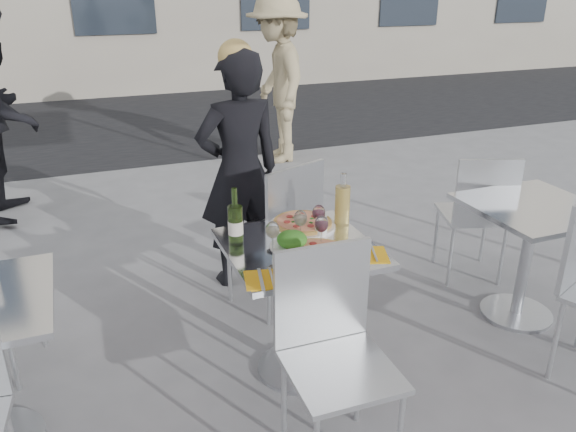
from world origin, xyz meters
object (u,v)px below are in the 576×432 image
object	(u,v)px
chair_near	(332,339)
wineglass_red_b	(319,214)
wineglass_white_b	(300,219)
napkin_left	(265,279)
salad_plate	(292,241)
carafe	(342,205)
side_chair_rfar	(478,208)
pizza_near	(318,253)
sugar_shaker	(321,225)
napkin_right	(368,254)
pedestrian_b	(278,80)
side_table_right	(529,238)
main_table	(299,283)
chair_far	(282,225)
pizza_far	(303,223)
wineglass_white_a	(272,231)
wineglass_red_a	(321,225)
woman_diner	(239,172)
wine_bottle	(235,223)

from	to	relation	value
chair_near	wineglass_red_b	world-z (taller)	chair_near
wineglass_white_b	napkin_left	xyz separation A→B (m)	(-0.31, -0.34, -0.11)
salad_plate	carafe	size ratio (longest dim) A/B	0.76
wineglass_white_b	side_chair_rfar	bearing A→B (deg)	15.86
pizza_near	salad_plate	xyz separation A→B (m)	(-0.09, 0.12, 0.03)
chair_near	sugar_shaker	xyz separation A→B (m)	(0.23, 0.62, 0.24)
salad_plate	napkin_right	xyz separation A→B (m)	(0.31, -0.21, -0.03)
side_chair_rfar	pedestrian_b	xyz separation A→B (m)	(-0.24, 3.25, 0.39)
side_table_right	napkin_left	xyz separation A→B (m)	(-1.77, -0.27, 0.21)
main_table	chair_far	bearing A→B (deg)	77.05
chair_far	salad_plate	distance (m)	0.69
chair_far	main_table	bearing A→B (deg)	55.01
wineglass_red_b	carafe	bearing A→B (deg)	17.90
pizza_far	sugar_shaker	distance (m)	0.15
pedestrian_b	wineglass_white_b	world-z (taller)	pedestrian_b
pedestrian_b	pizza_far	world-z (taller)	pedestrian_b
main_table	salad_plate	distance (m)	0.25
wineglass_white_a	pizza_far	bearing A→B (deg)	42.30
pizza_near	wineglass_red_a	world-z (taller)	wineglass_red_a
pedestrian_b	pizza_far	bearing A→B (deg)	-11.45
woman_diner	wineglass_white_a	distance (m)	1.12
wineglass_white_a	wineglass_red_a	size ratio (longest dim) A/B	1.00
sugar_shaker	napkin_left	distance (m)	0.55
wine_bottle	wineglass_red_b	world-z (taller)	wine_bottle
side_table_right	pedestrian_b	bearing A→B (deg)	93.40
main_table	wineglass_white_b	bearing A→B (deg)	62.92
wineglass_white_b	salad_plate	bearing A→B (deg)	-134.42
side_chair_rfar	carafe	size ratio (longest dim) A/B	3.18
side_table_right	pedestrian_b	size ratio (longest dim) A/B	0.40
pizza_far	wineglass_red_b	size ratio (longest dim) A/B	2.24
carafe	wineglass_white_b	size ratio (longest dim) A/B	1.84
chair_near	salad_plate	size ratio (longest dim) A/B	4.34
main_table	wine_bottle	xyz separation A→B (m)	(-0.28, 0.13, 0.32)
wine_bottle	napkin_right	distance (m)	0.67
chair_near	side_chair_rfar	xyz separation A→B (m)	(1.59, 1.03, -0.02)
main_table	pizza_near	xyz separation A→B (m)	(0.04, -0.13, 0.22)
woman_diner	napkin_left	world-z (taller)	woman_diner
side_chair_rfar	chair_near	bearing A→B (deg)	52.36
napkin_right	wineglass_white_a	bearing A→B (deg)	173.58
pedestrian_b	napkin_right	xyz separation A→B (m)	(-1.01, -3.96, -0.18)
side_table_right	salad_plate	world-z (taller)	salad_plate
woman_diner	wineglass_white_b	world-z (taller)	woman_diner
sugar_shaker	chair_far	bearing A→B (deg)	91.14
pizza_far	main_table	bearing A→B (deg)	-116.90
wineglass_white_a	wineglass_red_b	xyz separation A→B (m)	(0.29, 0.12, 0.00)
side_table_right	wineglass_red_a	xyz separation A→B (m)	(-1.40, -0.04, 0.32)
side_chair_rfar	wine_bottle	world-z (taller)	wine_bottle
main_table	wineglass_white_a	distance (m)	0.35
carafe	wineglass_red_b	xyz separation A→B (m)	(-0.16, -0.05, -0.01)
side_table_right	carafe	bearing A→B (deg)	172.73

